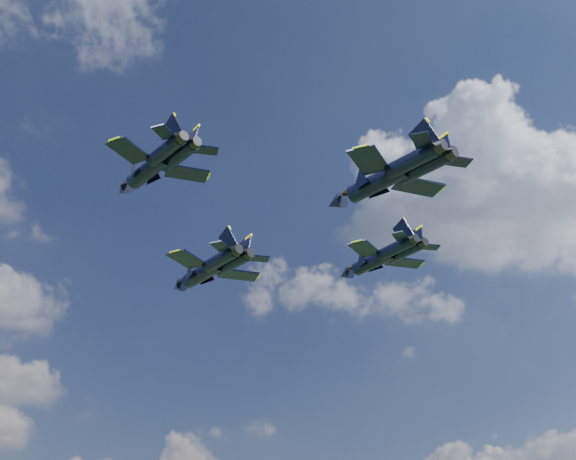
# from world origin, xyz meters

# --- Properties ---
(jet_lead) EXTENTS (13.52, 17.48, 4.16)m
(jet_lead) POSITION_xyz_m (-0.45, 21.12, 54.80)
(jet_lead) COLOR black
(jet_left) EXTENTS (11.56, 15.00, 3.56)m
(jet_left) POSITION_xyz_m (-15.57, 3.77, 56.49)
(jet_left) COLOR black
(jet_right) EXTENTS (12.16, 15.59, 3.73)m
(jet_right) POSITION_xyz_m (17.28, 7.91, 55.81)
(jet_right) COLOR black
(jet_slot) EXTENTS (13.31, 17.46, 4.13)m
(jet_slot) POSITION_xyz_m (5.16, -7.64, 56.04)
(jet_slot) COLOR black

